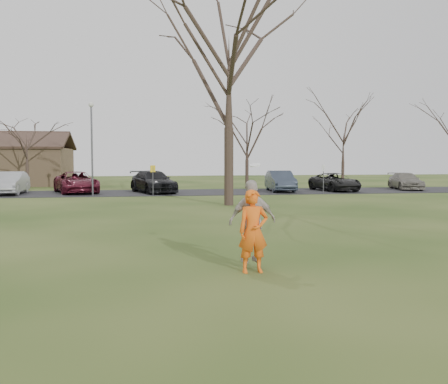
{
  "coord_description": "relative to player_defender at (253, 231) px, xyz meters",
  "views": [
    {
      "loc": [
        -2.37,
        -11.02,
        2.56
      ],
      "look_at": [
        0.0,
        4.0,
        1.5
      ],
      "focal_mm": 39.04,
      "sensor_mm": 36.0,
      "label": 1
    }
  ],
  "objects": [
    {
      "name": "car_2",
      "position": [
        -7.41,
        25.85,
        -0.12
      ],
      "size": [
        4.13,
        6.07,
        1.54
      ],
      "primitive_type": "imported",
      "rotation": [
        0.0,
        0.0,
        0.31
      ],
      "color": "#591524",
      "rests_on": "parking_strip"
    },
    {
      "name": "car_1",
      "position": [
        -11.76,
        25.28,
        -0.1
      ],
      "size": [
        1.79,
        4.82,
        1.57
      ],
      "primitive_type": "imported",
      "rotation": [
        0.0,
        0.0,
        0.03
      ],
      "color": "#9E9FA3",
      "rests_on": "parking_strip"
    },
    {
      "name": "car_7",
      "position": [
        18.28,
        25.9,
        -0.22
      ],
      "size": [
        2.72,
        4.87,
        1.34
      ],
      "primitive_type": "imported",
      "rotation": [
        0.0,
        0.0,
        -0.19
      ],
      "color": "slate",
      "rests_on": "parking_strip"
    },
    {
      "name": "car_3",
      "position": [
        -1.9,
        25.42,
        -0.1
      ],
      "size": [
        3.87,
        5.9,
        1.59
      ],
      "primitive_type": "imported",
      "rotation": [
        0.0,
        0.0,
        0.33
      ],
      "color": "black",
      "rests_on": "parking_strip"
    },
    {
      "name": "sign_white",
      "position": [
        10.05,
        22.48,
        0.52
      ],
      "size": [
        0.35,
        0.35,
        2.08
      ],
      "color": "#47474C",
      "rests_on": "ground"
    },
    {
      "name": "sign_yellow",
      "position": [
        -1.95,
        22.48,
        0.52
      ],
      "size": [
        0.35,
        0.35,
        2.08
      ],
      "color": "#47474C",
      "rests_on": "ground"
    },
    {
      "name": "lamp_post",
      "position": [
        -5.95,
        22.98,
        3.04
      ],
      "size": [
        0.34,
        0.34,
        6.27
      ],
      "color": "#47474C",
      "rests_on": "ground"
    },
    {
      "name": "small_tree_row",
      "position": [
        4.43,
        30.54,
        2.96
      ],
      "size": [
        55.0,
        5.9,
        8.5
      ],
      "color": "#352821",
      "rests_on": "ground"
    },
    {
      "name": "parking_strip",
      "position": [
        0.05,
        25.48,
        -0.91
      ],
      "size": [
        62.0,
        6.5,
        0.04
      ],
      "primitive_type": "cube",
      "color": "black",
      "rests_on": "ground"
    },
    {
      "name": "car_6",
      "position": [
        11.95,
        25.13,
        -0.2
      ],
      "size": [
        3.03,
        5.24,
        1.37
      ],
      "primitive_type": "imported",
      "rotation": [
        0.0,
        0.0,
        0.16
      ],
      "color": "black",
      "rests_on": "parking_strip"
    },
    {
      "name": "player_defender",
      "position": [
        0.0,
        0.0,
        0.0
      ],
      "size": [
        0.7,
        0.48,
        1.86
      ],
      "primitive_type": "imported",
      "rotation": [
        0.0,
        0.0,
        0.05
      ],
      "color": "#E95C13",
      "rests_on": "ground"
    },
    {
      "name": "big_tree",
      "position": [
        2.05,
        15.48,
        6.07
      ],
      "size": [
        9.0,
        9.0,
        14.0
      ],
      "primitive_type": null,
      "color": "#352821",
      "rests_on": "ground"
    },
    {
      "name": "catching_play",
      "position": [
        0.07,
        0.42,
        0.17
      ],
      "size": [
        1.18,
        0.68,
        2.32
      ],
      "color": "#BDB1A9",
      "rests_on": "ground"
    },
    {
      "name": "ground",
      "position": [
        0.05,
        0.48,
        -0.93
      ],
      "size": [
        120.0,
        120.0,
        0.0
      ],
      "primitive_type": "plane",
      "color": "#1E380F",
      "rests_on": "ground"
    },
    {
      "name": "car_5",
      "position": [
        7.64,
        25.19,
        -0.11
      ],
      "size": [
        2.0,
        4.87,
        1.57
      ],
      "primitive_type": "imported",
      "rotation": [
        0.0,
        0.0,
        -0.07
      ],
      "color": "#2F3847",
      "rests_on": "parking_strip"
    }
  ]
}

